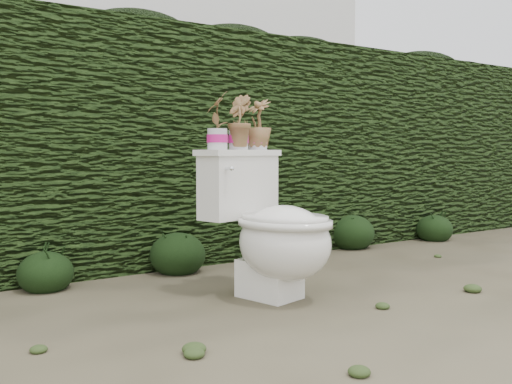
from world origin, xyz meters
TOP-DOWN VIEW (x-y plane):
  - ground at (0.00, 0.00)m, footprint 60.00×60.00m
  - hedge at (0.00, 1.60)m, footprint 8.00×1.00m
  - house_wall at (0.60, 6.00)m, footprint 8.00×3.50m
  - toilet at (0.15, 0.16)m, footprint 0.61×0.77m
  - potted_plant_left at (-0.07, 0.35)m, footprint 0.17×0.18m
  - potted_plant_center at (0.09, 0.39)m, footprint 0.16×0.18m
  - potted_plant_right at (0.24, 0.43)m, footprint 0.19×0.19m
  - liriope_clump_2 at (-0.79, 1.01)m, footprint 0.30×0.30m
  - liriope_clump_3 at (0.02, 1.02)m, footprint 0.35×0.35m
  - liriope_clump_4 at (0.79, 1.06)m, footprint 0.43×0.43m
  - liriope_clump_5 at (1.59, 1.10)m, footprint 0.37×0.37m
  - liriope_clump_6 at (2.47, 0.99)m, footprint 0.31×0.31m

SIDE VIEW (x-z plane):
  - ground at x=0.00m, z-range 0.00..0.00m
  - liriope_clump_2 at x=-0.79m, z-range 0.00..0.24m
  - liriope_clump_6 at x=2.47m, z-range 0.00..0.25m
  - liriope_clump_3 at x=0.02m, z-range 0.00..0.28m
  - liriope_clump_5 at x=1.59m, z-range 0.00..0.29m
  - liriope_clump_4 at x=0.79m, z-range 0.00..0.34m
  - toilet at x=0.15m, z-range -0.03..0.74m
  - hedge at x=0.00m, z-range 0.00..1.60m
  - potted_plant_right at x=0.24m, z-range 0.78..1.05m
  - potted_plant_center at x=0.09m, z-range 0.78..1.06m
  - potted_plant_left at x=-0.07m, z-range 0.78..1.06m
  - house_wall at x=0.60m, z-range 0.00..4.00m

